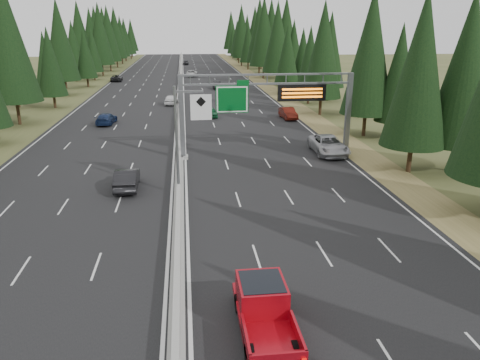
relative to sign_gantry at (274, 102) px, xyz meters
name	(u,v)px	position (x,y,z in m)	size (l,w,h in m)	color
road	(181,94)	(-8.92, 45.12, -5.23)	(32.00, 260.00, 0.08)	black
shoulder_right	(275,92)	(8.88, 45.12, -5.24)	(3.60, 260.00, 0.06)	olive
shoulder_left	(82,96)	(-26.72, 45.12, -5.24)	(3.60, 260.00, 0.06)	#414E24
median_barrier	(181,92)	(-8.92, 45.12, -4.85)	(0.70, 260.00, 0.85)	gray
sign_gantry	(274,102)	(0.00, 0.00, 0.00)	(16.75, 0.98, 7.80)	slate
hov_sign_pole	(185,133)	(-8.33, -9.92, -0.54)	(2.80, 0.50, 8.00)	slate
tree_row_right	(300,42)	(13.04, 43.95, 4.05)	(12.55, 243.95, 18.92)	black
tree_row_left	(46,43)	(-30.96, 42.01, 4.08)	(12.26, 244.79, 18.79)	black
silver_minivan	(328,145)	(5.58, 0.34, -4.32)	(2.87, 6.23, 1.73)	#ABABB0
red_pickup	(263,305)	(-5.35, -26.51, -4.15)	(2.06, 5.78, 1.88)	black
car_ahead_green	(211,112)	(-4.72, 21.10, -4.54)	(1.54, 3.82, 1.30)	#12522B
car_ahead_dkred	(288,113)	(5.58, 18.61, -4.44)	(1.59, 4.57, 1.50)	#52130B
car_ahead_dkgrey	(218,86)	(-1.60, 51.00, -4.52)	(1.88, 4.63, 1.34)	black
car_ahead_white	(191,73)	(-6.28, 76.33, -4.44)	(2.49, 5.40, 1.50)	silver
car_ahead_far	(186,62)	(-7.42, 113.89, -4.46)	(1.72, 4.28, 1.46)	black
car_onc_near	(127,179)	(-12.88, -7.99, -4.40)	(1.67, 4.78, 1.57)	black
car_onc_blue	(106,119)	(-18.27, 17.78, -4.48)	(1.97, 4.85, 1.41)	#16264D
car_onc_white	(171,100)	(-10.42, 32.68, -4.41)	(1.84, 4.58, 1.56)	silver
car_onc_far	(117,78)	(-23.42, 67.70, -4.46)	(2.40, 5.21, 1.45)	black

